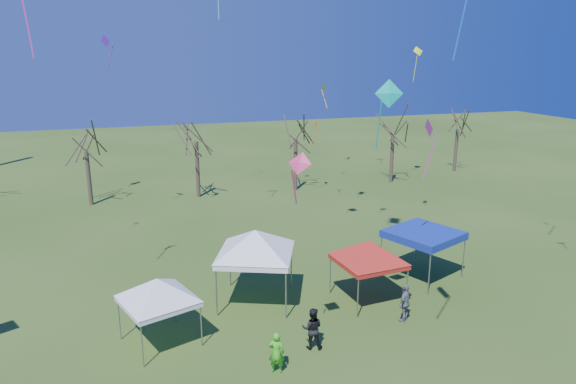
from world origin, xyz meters
name	(u,v)px	position (x,y,z in m)	size (l,w,h in m)	color
ground	(344,344)	(0.00, 0.00, 0.00)	(140.00, 140.00, 0.00)	#304E19
tree_1	(84,132)	(-10.77, 24.65, 5.79)	(3.42, 3.42, 7.54)	#3D2D21
tree_2	(195,121)	(-2.37, 24.38, 6.29)	(3.71, 3.71, 8.18)	#3D2D21
tree_3	(296,120)	(6.03, 24.04, 6.08)	(3.59, 3.59, 7.91)	#3D2D21
tree_4	(394,116)	(15.36, 24.00, 6.06)	(3.58, 3.58, 7.89)	#3D2D21
tree_5	(459,114)	(23.72, 26.07, 5.73)	(3.39, 3.39, 7.46)	#3D2D21
tent_white_west	(157,283)	(-7.14, 2.48, 2.67)	(3.54, 3.54, 3.31)	gray
tent_white_mid	(255,235)	(-2.48, 4.82, 3.38)	(4.39, 4.39, 4.19)	gray
tent_red	(369,245)	(2.64, 3.30, 2.85)	(3.99, 3.99, 3.53)	gray
tent_blue	(424,235)	(6.60, 4.85, 2.36)	(4.25, 4.25, 2.56)	gray
person_dark	(312,328)	(-1.35, 0.19, 0.87)	(0.85, 0.66, 1.74)	black
person_grey	(405,302)	(3.33, 0.98, 0.88)	(1.04, 0.43, 1.77)	slate
person_green	(276,352)	(-3.19, -0.93, 0.82)	(0.60, 0.39, 1.64)	#3DC820
kite_19	(324,88)	(6.10, 18.01, 9.10)	(0.64, 0.66, 1.85)	yellow
kite_22	(315,125)	(7.16, 22.35, 5.88)	(0.99, 1.01, 2.59)	orange
kite_12	(418,52)	(16.69, 22.86, 11.68)	(1.03, 0.73, 3.04)	#F4FF1A
kite_27	(389,95)	(1.40, -0.11, 10.08)	(1.07, 0.71, 2.62)	#0CBDA7
kite_13	(106,42)	(-8.53, 19.33, 12.26)	(0.83, 0.89, 2.27)	#5C1CC7
kite_17	(430,129)	(6.18, 4.37, 8.00)	(0.58, 1.00, 3.01)	#DC30A6
kite_1	(299,164)	(-2.33, -0.92, 7.90)	(0.99, 0.97, 1.92)	#D62F64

